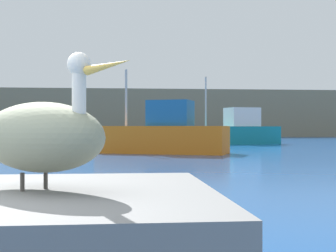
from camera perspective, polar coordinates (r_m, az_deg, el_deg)
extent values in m
cube|color=#7F755B|center=(70.48, -6.99, 1.36)|extent=(140.00, 14.66, 6.30)
ellipsoid|color=gray|center=(3.47, -14.74, -1.26)|extent=(1.22, 1.22, 0.48)
cylinder|color=white|center=(3.15, -10.32, 3.12)|extent=(0.09, 0.09, 0.35)
sphere|color=white|center=(3.17, -10.32, 7.10)|extent=(0.15, 0.15, 0.15)
cone|color=gold|center=(2.97, -7.00, 7.00)|extent=(0.31, 0.31, 0.09)
cylinder|color=#4C4742|center=(3.59, -14.05, -6.09)|extent=(0.03, 0.03, 0.13)
cylinder|color=#4C4742|center=(3.48, -16.60, -6.27)|extent=(0.03, 0.03, 0.13)
cube|color=orange|center=(24.75, -0.68, -1.60)|extent=(6.86, 4.51, 1.38)
cube|color=#1E6099|center=(24.62, 0.28, 1.50)|extent=(2.56, 2.28, 1.29)
cylinder|color=#B2B2B2|center=(25.44, -4.90, 3.29)|extent=(0.12, 0.12, 2.93)
cube|color=teal|center=(37.88, 7.48, -1.09)|extent=(7.68, 3.85, 1.38)
cube|color=silver|center=(38.29, 8.61, 1.04)|extent=(2.71, 2.31, 1.44)
cylinder|color=#B2B2B2|center=(36.95, 4.42, 2.86)|extent=(0.12, 0.12, 3.74)
cylinder|color=#3F382D|center=(36.37, 2.51, 0.51)|extent=(0.10, 0.10, 0.70)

